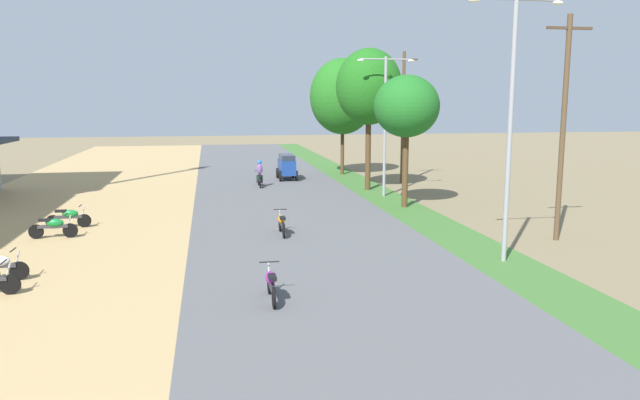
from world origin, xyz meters
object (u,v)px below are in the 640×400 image
object	(u,v)px
median_tree_second	(369,87)
motorbike_ahead_third	(282,222)
utility_pole_near	(403,115)
parked_motorbike_sixth	(69,216)
streetlamp_near	(511,113)
motorbike_ahead_fourth	(259,174)
car_van_blue	(287,165)
median_tree_third	(343,97)
median_tree_nearest	(407,107)
parked_motorbike_fifth	(54,226)
motorbike_ahead_second	(271,282)
streetlamp_mid	(385,116)
utility_pole_far	(563,125)

from	to	relation	value
median_tree_second	motorbike_ahead_third	size ratio (longest dim) A/B	4.56
utility_pole_near	parked_motorbike_sixth	bearing A→B (deg)	-147.86
streetlamp_near	motorbike_ahead_fourth	bearing A→B (deg)	109.06
motorbike_ahead_fourth	car_van_blue	bearing A→B (deg)	56.53
motorbike_ahead_third	median_tree_third	bearing A→B (deg)	70.77
utility_pole_near	car_van_blue	size ratio (longest dim) A/B	3.47
median_tree_nearest	motorbike_ahead_third	size ratio (longest dim) A/B	3.59
motorbike_ahead_third	motorbike_ahead_fourth	distance (m)	13.53
car_van_blue	motorbike_ahead_third	world-z (taller)	car_van_blue
median_tree_third	utility_pole_near	xyz separation A→B (m)	(2.90, -4.75, -1.20)
median_tree_nearest	streetlamp_near	xyz separation A→B (m)	(-0.02, -10.45, -0.08)
median_tree_third	motorbike_ahead_third	xyz separation A→B (m)	(-6.64, -19.05, -4.99)
parked_motorbike_fifth	motorbike_ahead_fourth	distance (m)	15.38
parked_motorbike_sixth	parked_motorbike_fifth	bearing A→B (deg)	-94.48
motorbike_ahead_second	car_van_blue	bearing A→B (deg)	81.75
streetlamp_mid	motorbike_ahead_fourth	bearing A→B (deg)	143.87
parked_motorbike_sixth	streetlamp_near	bearing A→B (deg)	-28.16
motorbike_ahead_third	motorbike_ahead_fourth	bearing A→B (deg)	88.91
motorbike_ahead_fourth	streetlamp_near	bearing A→B (deg)	-70.94
motorbike_ahead_second	motorbike_ahead_fourth	bearing A→B (deg)	86.05
median_tree_third	motorbike_ahead_third	bearing A→B (deg)	-109.23
median_tree_third	utility_pole_far	size ratio (longest dim) A/B	0.97
streetlamp_mid	motorbike_ahead_fourth	xyz separation A→B (m)	(-6.48, 4.73, -3.58)
utility_pole_near	motorbike_ahead_third	size ratio (longest dim) A/B	4.64
utility_pole_far	motorbike_ahead_third	xyz separation A→B (m)	(-10.30, 2.50, -3.81)
motorbike_ahead_third	car_van_blue	bearing A→B (deg)	82.02
streetlamp_near	streetlamp_mid	xyz separation A→B (m)	(0.00, 14.03, -0.47)
median_tree_second	utility_pole_far	size ratio (longest dim) A/B	0.98
median_tree_third	motorbike_ahead_fourth	bearing A→B (deg)	-139.17
parked_motorbike_sixth	median_tree_third	bearing A→B (deg)	46.70
utility_pole_near	motorbike_ahead_second	size ratio (longest dim) A/B	4.64
parked_motorbike_sixth	motorbike_ahead_third	bearing A→B (deg)	-19.05
motorbike_ahead_third	motorbike_ahead_second	bearing A→B (deg)	-98.82
median_tree_nearest	streetlamp_mid	size ratio (longest dim) A/B	0.85
parked_motorbike_sixth	motorbike_ahead_fourth	distance (m)	13.76
median_tree_nearest	streetlamp_mid	world-z (taller)	streetlamp_mid
parked_motorbike_sixth	motorbike_ahead_third	world-z (taller)	motorbike_ahead_third
utility_pole_near	car_van_blue	xyz separation A→B (m)	(-7.21, 2.38, -3.34)
median_tree_second	motorbike_ahead_second	world-z (taller)	median_tree_second
median_tree_nearest	utility_pole_near	distance (m)	9.51
parked_motorbike_fifth	parked_motorbike_sixth	world-z (taller)	same
parked_motorbike_sixth	motorbike_ahead_third	xyz separation A→B (m)	(8.53, -2.94, 0.02)
utility_pole_near	car_van_blue	world-z (taller)	utility_pole_near
streetlamp_near	utility_pole_near	distance (m)	19.74
utility_pole_near	utility_pole_far	bearing A→B (deg)	-87.40
parked_motorbike_sixth	median_tree_third	xyz separation A→B (m)	(15.17, 16.10, 5.01)
car_van_blue	parked_motorbike_fifth	bearing A→B (deg)	-125.13
median_tree_nearest	car_van_blue	world-z (taller)	median_tree_nearest
parked_motorbike_fifth	motorbike_ahead_second	world-z (taller)	motorbike_ahead_second
streetlamp_near	car_van_blue	distance (m)	22.67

